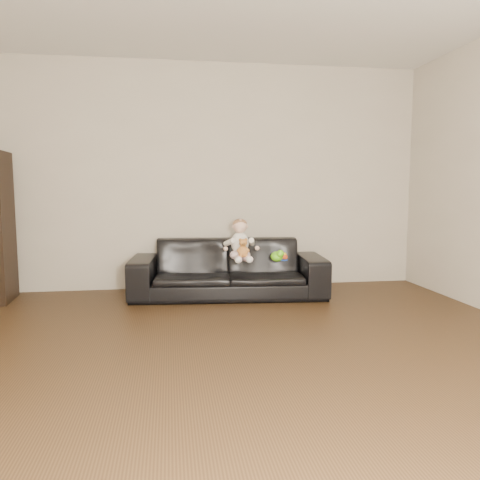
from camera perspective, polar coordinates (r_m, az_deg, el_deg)
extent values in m
plane|color=#3C2815|center=(3.00, 1.05, -16.52)|extent=(5.50, 5.50, 0.00)
plane|color=#BAB19D|center=(5.50, -3.79, 7.70)|extent=(5.00, 0.00, 5.00)
imported|color=black|center=(5.09, -1.45, -3.43)|extent=(2.14, 0.99, 0.61)
ellipsoid|color=#F7D1D5|center=(4.98, 0.00, -1.83)|extent=(0.24, 0.22, 0.12)
ellipsoid|color=white|center=(4.98, -0.02, -0.34)|extent=(0.21, 0.18, 0.23)
sphere|color=beige|center=(4.95, 0.00, 1.71)|extent=(0.17, 0.17, 0.15)
ellipsoid|color=#8C603F|center=(4.96, -0.02, 1.99)|extent=(0.17, 0.17, 0.11)
cylinder|color=#F7D1D5|center=(4.84, -0.29, -2.29)|extent=(0.09, 0.19, 0.07)
cylinder|color=#F7D1D5|center=(4.85, 0.79, -2.27)|extent=(0.09, 0.19, 0.07)
sphere|color=white|center=(4.74, -0.23, -2.47)|extent=(0.07, 0.07, 0.06)
sphere|color=white|center=(4.76, 1.09, -2.44)|extent=(0.07, 0.07, 0.06)
cylinder|color=white|center=(4.91, -1.32, -0.27)|extent=(0.07, 0.16, 0.10)
cylinder|color=white|center=(4.95, 1.44, -0.22)|extent=(0.07, 0.16, 0.10)
ellipsoid|color=#BB7635|center=(4.84, 0.37, -1.38)|extent=(0.11, 0.09, 0.12)
sphere|color=#BB7635|center=(4.81, 0.40, -0.35)|extent=(0.08, 0.08, 0.08)
sphere|color=#BB7635|center=(4.81, 0.04, 0.03)|extent=(0.03, 0.03, 0.03)
sphere|color=#BB7635|center=(4.82, 0.73, 0.04)|extent=(0.03, 0.03, 0.03)
sphere|color=#593819|center=(4.78, 0.46, -0.50)|extent=(0.03, 0.03, 0.03)
ellipsoid|color=#6BE61B|center=(4.93, 4.50, -2.01)|extent=(0.17, 0.19, 0.11)
sphere|color=red|center=(5.03, 5.43, -2.07)|extent=(0.09, 0.09, 0.07)
cylinder|color=blue|center=(5.02, 5.26, -2.41)|extent=(0.13, 0.13, 0.01)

